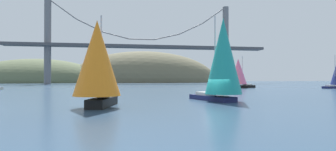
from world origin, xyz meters
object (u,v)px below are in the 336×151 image
Objects in this scene: sailboat_yellow_sail at (219,73)px; sailboat_teal_sail at (223,58)px; sailboat_orange_sail at (97,61)px; channel_buoy at (107,90)px; sailboat_pink_spinnaker at (239,72)px.

sailboat_yellow_sail is 0.85× the size of sailboat_teal_sail.
sailboat_yellow_sail is 36.26m from sailboat_teal_sail.
sailboat_orange_sail is 26.44m from channel_buoy.
sailboat_pink_spinnaker is at bearing 62.96° from sailboat_teal_sail.
sailboat_teal_sail reaches higher than sailboat_yellow_sail.
sailboat_teal_sail reaches higher than channel_buoy.
channel_buoy is (-26.15, -12.13, -3.56)m from sailboat_yellow_sail.
sailboat_yellow_sail is at bearing 24.88° from channel_buoy.
sailboat_pink_spinnaker reaches higher than channel_buoy.
sailboat_pink_spinnaker is 8.92m from sailboat_yellow_sail.
sailboat_teal_sail is (-19.94, -39.07, 0.66)m from sailboat_pink_spinnaker.
sailboat_orange_sail is (-33.13, -43.40, -0.06)m from sailboat_pink_spinnaker.
sailboat_yellow_sail is (25.82, 38.31, -0.18)m from sailboat_orange_sail.
sailboat_yellow_sail is 3.18× the size of channel_buoy.
sailboat_orange_sail reaches higher than channel_buoy.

